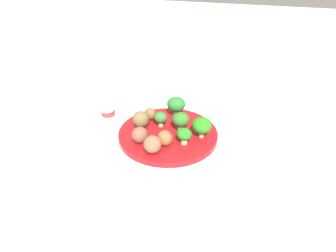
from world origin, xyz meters
TOP-DOWN VIEW (x-y plane):
  - ground_plane at (0.00, 0.00)m, footprint 4.00×4.00m
  - plate at (0.00, 0.00)m, footprint 0.28×0.28m
  - broccoli_floret_far_rim at (0.09, 0.00)m, footprint 0.05×0.05m
  - broccoli_floret_front_right at (-0.03, 0.03)m, footprint 0.04×0.04m
  - broccoli_floret_front_left at (0.06, -0.04)m, footprint 0.04×0.04m
  - broccoli_floret_back_right at (0.03, 0.02)m, footprint 0.05×0.05m
  - broccoli_floret_near_rim at (0.00, 0.10)m, footprint 0.05×0.05m
  - meatball_back_left at (0.01, -0.06)m, footprint 0.04×0.04m
  - meatball_mid_right at (-0.07, 0.06)m, footprint 0.04×0.04m
  - meatball_front_left at (-0.08, 0.01)m, footprint 0.05×0.05m
  - meatball_center at (-0.01, -0.10)m, footprint 0.05×0.05m
  - meatball_front_right at (-0.06, -0.07)m, footprint 0.04×0.04m
  - napkin at (0.26, -0.03)m, footprint 0.18×0.14m
  - fork at (0.27, -0.02)m, footprint 0.12×0.02m
  - knife at (0.27, -0.05)m, footprint 0.15×0.02m
  - yogurt_bottle at (-0.20, 0.05)m, footprint 0.04×0.04m

SIDE VIEW (x-z plane):
  - ground_plane at x=0.00m, z-range 0.00..0.00m
  - napkin at x=0.26m, z-range 0.00..0.01m
  - knife at x=0.27m, z-range 0.00..0.01m
  - fork at x=0.27m, z-range 0.00..0.01m
  - plate at x=0.00m, z-range 0.00..0.02m
  - yogurt_bottle at x=-0.20m, z-range 0.00..0.06m
  - meatball_mid_right at x=-0.07m, z-range 0.02..0.05m
  - meatball_back_left at x=0.01m, z-range 0.02..0.06m
  - meatball_front_right at x=-0.06m, z-range 0.02..0.06m
  - meatball_center at x=-0.01m, z-range 0.02..0.06m
  - meatball_front_left at x=-0.08m, z-range 0.02..0.06m
  - broccoli_floret_front_right at x=-0.03m, z-range 0.02..0.07m
  - broccoli_floret_front_left at x=0.06m, z-range 0.02..0.07m
  - broccoli_floret_back_right at x=0.03m, z-range 0.02..0.08m
  - broccoli_floret_far_rim at x=0.09m, z-range 0.02..0.08m
  - broccoli_floret_near_rim at x=0.00m, z-range 0.02..0.08m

